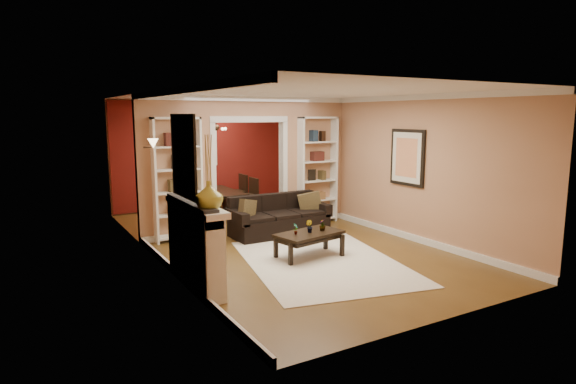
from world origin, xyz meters
TOP-DOWN VIEW (x-y plane):
  - floor at (0.00, 0.00)m, footprint 8.00×8.00m
  - ceiling at (0.00, 0.00)m, footprint 8.00×8.00m
  - wall_back at (0.00, 4.00)m, footprint 8.00×0.00m
  - wall_front at (0.00, -4.00)m, footprint 8.00×0.00m
  - wall_left at (-2.25, 0.00)m, footprint 0.00×8.00m
  - wall_right at (2.25, 0.00)m, footprint 0.00×8.00m
  - partition_wall at (0.00, 1.20)m, footprint 4.50×0.15m
  - red_back_panel at (0.00, 3.97)m, footprint 4.44×0.04m
  - dining_window at (0.00, 3.93)m, footprint 0.78×0.03m
  - area_rug at (-0.00, -1.48)m, footprint 2.91×3.62m
  - sofa at (0.29, 0.45)m, footprint 1.98×0.86m
  - pillow_left at (-0.41, 0.43)m, footprint 0.42×0.31m
  - pillow_right at (0.99, 0.43)m, footprint 0.45×0.32m
  - coffee_table at (-0.03, -1.13)m, footprint 1.21×0.81m
  - plant_left at (-0.29, -1.13)m, footprint 0.11×0.11m
  - plant_center at (-0.03, -1.13)m, footprint 0.11×0.13m
  - plant_right at (0.23, -1.13)m, footprint 0.15×0.15m
  - bookshelf_left at (-1.55, 1.03)m, footprint 0.90×0.30m
  - bookshelf_right at (1.55, 1.03)m, footprint 0.90×0.30m
  - fireplace at (-2.09, -1.50)m, footprint 0.32×1.70m
  - vase at (-2.09, -2.04)m, footprint 0.45×0.45m
  - mirror at (-2.23, -1.50)m, footprint 0.03×0.95m
  - wall_sconce at (-2.15, 0.55)m, footprint 0.18×0.18m
  - framed_art at (2.21, -1.00)m, footprint 0.04×0.85m
  - dining_table at (-0.05, 2.82)m, footprint 1.66×0.92m
  - dining_chair_nw at (-0.60, 2.52)m, footprint 0.42×0.42m
  - dining_chair_ne at (0.50, 2.52)m, footprint 0.51×0.51m
  - dining_chair_sw at (-0.60, 3.12)m, footprint 0.44×0.44m
  - dining_chair_se at (0.50, 3.12)m, footprint 0.47×0.47m
  - chandelier at (0.00, 2.70)m, footprint 0.50×0.50m

SIDE VIEW (x-z plane):
  - floor at x=0.00m, z-range 0.00..0.00m
  - area_rug at x=0.00m, z-range 0.00..0.01m
  - coffee_table at x=-0.03m, z-range 0.00..0.42m
  - dining_table at x=-0.05m, z-range 0.00..0.58m
  - dining_chair_sw at x=-0.60m, z-range 0.00..0.77m
  - dining_chair_nw at x=-0.60m, z-range 0.00..0.77m
  - sofa at x=0.29m, z-range 0.00..0.77m
  - dining_chair_ne at x=0.50m, z-range 0.00..0.90m
  - dining_chair_se at x=0.50m, z-range 0.00..0.91m
  - plant_left at x=-0.29m, z-range 0.42..0.60m
  - plant_right at x=0.23m, z-range 0.42..0.62m
  - plant_center at x=-0.03m, z-range 0.42..0.63m
  - fireplace at x=-2.09m, z-range 0.00..1.16m
  - pillow_left at x=-0.41m, z-range 0.38..0.80m
  - pillow_right at x=0.99m, z-range 0.38..0.82m
  - bookshelf_left at x=-1.55m, z-range 0.00..2.30m
  - bookshelf_right at x=1.55m, z-range 0.00..2.30m
  - red_back_panel at x=0.00m, z-range 0.00..2.64m
  - vase at x=-2.09m, z-range 1.16..1.52m
  - wall_back at x=0.00m, z-range -2.65..5.35m
  - wall_front at x=0.00m, z-range -2.65..5.35m
  - wall_left at x=-2.25m, z-range -2.65..5.35m
  - wall_right at x=2.25m, z-range -2.65..5.35m
  - partition_wall at x=0.00m, z-range 0.00..2.70m
  - dining_window at x=0.00m, z-range 1.06..2.04m
  - framed_art at x=2.21m, z-range 1.02..2.08m
  - mirror at x=-2.23m, z-range 1.25..2.35m
  - wall_sconce at x=-2.15m, z-range 1.72..1.94m
  - chandelier at x=0.00m, z-range 1.87..2.17m
  - ceiling at x=0.00m, z-range 2.70..2.70m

